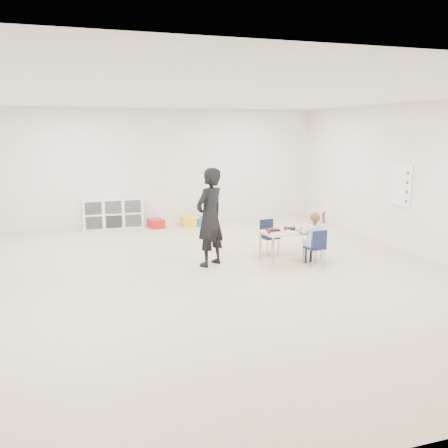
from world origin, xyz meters
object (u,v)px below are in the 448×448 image
object	(u,v)px
chair_near	(315,247)
cubby_shelf	(113,213)
adult	(210,217)
child	(315,237)
table	(291,244)

from	to	relation	value
chair_near	cubby_shelf	bearing A→B (deg)	118.31
adult	child	bearing A→B (deg)	128.82
table	child	xyz separation A→B (m)	(0.21, -0.48, 0.23)
table	adult	xyz separation A→B (m)	(-1.52, 0.03, 0.57)
child	cubby_shelf	xyz separation A→B (m)	(-3.06, 4.24, -0.15)
table	child	bearing A→B (deg)	-73.49
table	child	distance (m)	0.58
chair_near	child	bearing A→B (deg)	82.54
chair_near	cubby_shelf	xyz separation A→B (m)	(-3.06, 4.24, 0.04)
chair_near	child	xyz separation A→B (m)	(0.00, 0.00, 0.18)
cubby_shelf	adult	bearing A→B (deg)	-70.42
adult	table	bearing A→B (deg)	144.16
chair_near	child	distance (m)	0.18
table	chair_near	size ratio (longest dim) A/B	1.92
table	adult	distance (m)	1.62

